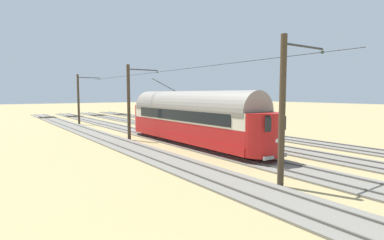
{
  "coord_description": "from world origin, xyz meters",
  "views": [
    {
      "loc": [
        15.76,
        24.7,
        4.1
      ],
      "look_at": [
        2.08,
        5.23,
        2.01
      ],
      "focal_mm": 28.28,
      "sensor_mm": 36.0,
      "label": 1
    }
  ],
  "objects": [
    {
      "name": "track_streetcar_siding",
      "position": [
        -6.58,
        -0.31,
        0.05
      ],
      "size": [
        2.8,
        80.0,
        0.18
      ],
      "color": "slate",
      "rests_on": "ground"
    },
    {
      "name": "flatcar_adjacent",
      "position": [
        -6.58,
        -3.81,
        0.86
      ],
      "size": [
        2.8,
        12.0,
        1.6
      ],
      "color": "brown",
      "rests_on": "ground"
    },
    {
      "name": "track_adjacent_siding",
      "position": [
        -2.19,
        -0.31,
        0.05
      ],
      "size": [
        2.8,
        80.0,
        0.18
      ],
      "color": "slate",
      "rests_on": "ground"
    },
    {
      "name": "ground_plane",
      "position": [
        0.0,
        0.0,
        0.0
      ],
      "size": [
        220.0,
        220.0,
        0.0
      ],
      "primitive_type": "plane",
      "color": "tan"
    },
    {
      "name": "catenary_pole_mid_far",
      "position": [
        4.96,
        16.27,
        3.48
      ],
      "size": [
        3.09,
        0.28,
        6.62
      ],
      "color": "#423323",
      "rests_on": "ground"
    },
    {
      "name": "switch_stand",
      "position": [
        -8.34,
        -9.08,
        0.7
      ],
      "size": [
        0.5,
        0.3,
        1.24
      ],
      "color": "black",
      "rests_on": "ground"
    },
    {
      "name": "overhead_wire_run",
      "position": [
        2.26,
        -0.97,
        6.08
      ],
      "size": [
        2.88,
        36.91,
        0.18
      ],
      "color": "black",
      "rests_on": "ground"
    },
    {
      "name": "track_outer_siding",
      "position": [
        6.58,
        -0.31,
        0.05
      ],
      "size": [
        2.8,
        80.0,
        0.18
      ],
      "color": "slate",
      "rests_on": "ground"
    },
    {
      "name": "catenary_pole_foreground",
      "position": [
        4.96,
        -16.65,
        3.48
      ],
      "size": [
        3.09,
        0.28,
        6.62
      ],
      "color": "#423323",
      "rests_on": "ground"
    },
    {
      "name": "catenary_pole_mid_near",
      "position": [
        4.96,
        -0.19,
        3.48
      ],
      "size": [
        3.09,
        0.28,
        6.62
      ],
      "color": "#423323",
      "rests_on": "ground"
    },
    {
      "name": "track_third_siding",
      "position": [
        2.19,
        -0.31,
        0.05
      ],
      "size": [
        2.8,
        80.0,
        0.18
      ],
      "color": "slate",
      "rests_on": "ground"
    },
    {
      "name": "track_end_bumper",
      "position": [
        -6.58,
        -13.73,
        0.4
      ],
      "size": [
        1.8,
        0.6,
        0.8
      ],
      "primitive_type": "cube",
      "color": "#B2A519",
      "rests_on": "ground"
    },
    {
      "name": "vintage_streetcar",
      "position": [
        2.19,
        5.16,
        2.26
      ],
      "size": [
        2.65,
        17.11,
        5.39
      ],
      "color": "red",
      "rests_on": "ground"
    }
  ]
}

